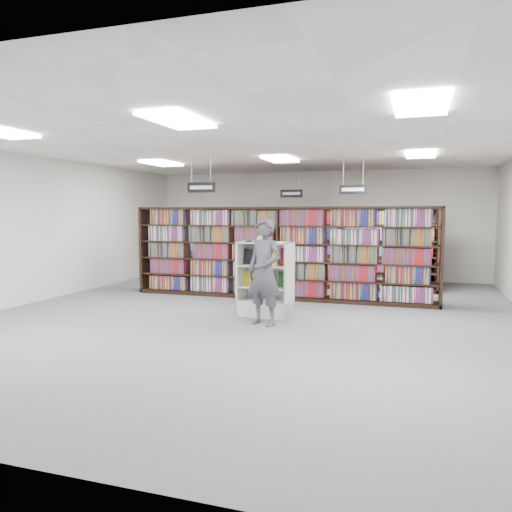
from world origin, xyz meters
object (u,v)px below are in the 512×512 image
(bookshelf_row_near, at_px, (280,253))
(shopper, at_px, (264,272))
(open_book, at_px, (261,240))
(endcap_display, at_px, (266,291))

(bookshelf_row_near, bearing_deg, shopper, -80.24)
(shopper, bearing_deg, open_book, 132.63)
(open_book, bearing_deg, shopper, -79.91)
(bookshelf_row_near, height_order, open_book, bookshelf_row_near)
(bookshelf_row_near, bearing_deg, open_book, -85.22)
(endcap_display, height_order, shopper, shopper)
(endcap_display, bearing_deg, shopper, -69.76)
(endcap_display, relative_size, shopper, 0.76)
(bookshelf_row_near, distance_m, endcap_display, 2.06)
(open_book, bearing_deg, bookshelf_row_near, 82.03)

